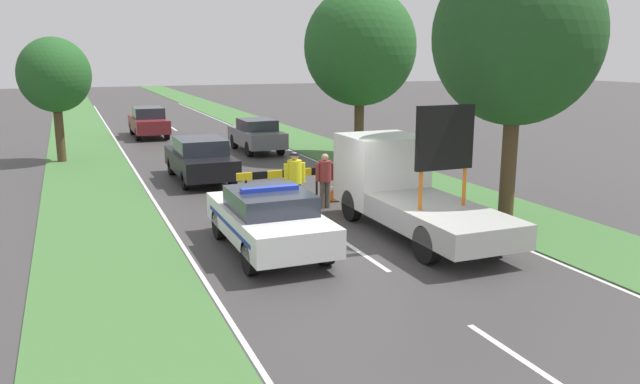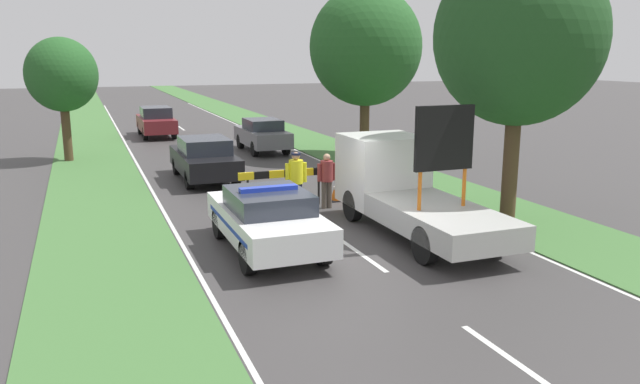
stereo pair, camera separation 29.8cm
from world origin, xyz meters
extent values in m
plane|color=#3D3A3A|center=(0.00, 0.00, 0.00)|extent=(160.00, 160.00, 0.00)
cube|color=silver|center=(0.00, -6.46, 0.00)|extent=(0.12, 2.50, 0.01)
cube|color=silver|center=(0.00, -1.10, 0.00)|extent=(0.12, 2.50, 0.01)
cube|color=silver|center=(0.00, 4.26, 0.00)|extent=(0.12, 2.50, 0.01)
cube|color=silver|center=(0.00, 9.62, 0.00)|extent=(0.12, 2.50, 0.01)
cube|color=silver|center=(0.00, 14.98, 0.00)|extent=(0.12, 2.50, 0.01)
cube|color=silver|center=(0.00, 20.34, 0.00)|extent=(0.12, 2.50, 0.01)
cube|color=silver|center=(0.00, 25.70, 0.00)|extent=(0.12, 2.50, 0.01)
cube|color=silver|center=(0.00, 31.06, 0.00)|extent=(0.12, 2.50, 0.01)
cube|color=silver|center=(0.00, 36.42, 0.00)|extent=(0.12, 2.50, 0.01)
cube|color=silver|center=(0.00, 41.78, 0.00)|extent=(0.12, 2.50, 0.01)
cube|color=silver|center=(-3.74, 13.77, 0.00)|extent=(0.10, 64.40, 0.01)
cube|color=silver|center=(3.74, 13.77, 0.00)|extent=(0.10, 64.40, 0.01)
cube|color=#427038|center=(-5.44, 20.00, 0.01)|extent=(3.21, 120.00, 0.03)
cube|color=#427038|center=(5.44, 20.00, 0.01)|extent=(3.21, 120.00, 0.03)
cube|color=white|center=(-1.92, 0.03, 0.69)|extent=(1.91, 4.54, 0.64)
cube|color=#282D38|center=(-1.92, -0.11, 1.23)|extent=(1.68, 2.09, 0.45)
cylinder|color=black|center=(-2.75, 1.43, 0.37)|extent=(0.24, 0.74, 0.74)
cylinder|color=black|center=(-1.08, 1.43, 0.37)|extent=(0.24, 0.74, 0.74)
cylinder|color=black|center=(-2.75, -1.38, 0.37)|extent=(0.24, 0.74, 0.74)
cylinder|color=black|center=(-1.08, -1.38, 0.37)|extent=(0.24, 0.74, 0.74)
cube|color=#1E38C6|center=(-1.92, -0.11, 1.51)|extent=(1.34, 0.24, 0.10)
cube|color=#193399|center=(-1.92, 0.03, 0.72)|extent=(1.92, 3.72, 0.10)
cube|color=black|center=(-1.92, 2.34, 0.63)|extent=(1.05, 0.08, 0.38)
cube|color=white|center=(1.92, 1.76, 1.38)|extent=(2.03, 1.99, 1.90)
cube|color=#232833|center=(1.92, 2.73, 1.72)|extent=(1.73, 0.04, 0.84)
cube|color=#B2B2AD|center=(1.92, -1.32, 0.71)|extent=(2.03, 4.15, 0.57)
cylinder|color=#D16619|center=(1.32, -1.32, 1.44)|extent=(0.09, 0.09, 0.90)
cylinder|color=#D16619|center=(2.51, -1.32, 1.44)|extent=(0.09, 0.09, 0.90)
cube|color=black|center=(1.92, -1.32, 2.63)|extent=(1.49, 0.12, 1.48)
cylinder|color=black|center=(1.02, 1.76, 0.43)|extent=(0.24, 0.85, 0.85)
cylinder|color=black|center=(2.82, 1.76, 0.43)|extent=(0.24, 0.85, 0.85)
cylinder|color=black|center=(1.02, -2.15, 0.43)|extent=(0.24, 0.85, 0.85)
cylinder|color=black|center=(2.82, -2.15, 0.43)|extent=(0.24, 0.85, 0.85)
cylinder|color=black|center=(-1.39, 3.88, 0.46)|extent=(0.07, 0.07, 0.92)
cylinder|color=black|center=(0.83, 3.88, 0.46)|extent=(0.07, 0.07, 0.92)
cube|color=yellow|center=(-1.43, 3.88, 1.03)|extent=(0.46, 0.08, 0.22)
cube|color=black|center=(-0.97, 3.88, 1.03)|extent=(0.46, 0.08, 0.22)
cube|color=yellow|center=(-0.51, 3.88, 1.03)|extent=(0.46, 0.08, 0.22)
cube|color=black|center=(-0.05, 3.88, 1.03)|extent=(0.46, 0.08, 0.22)
cube|color=yellow|center=(0.42, 3.88, 1.03)|extent=(0.46, 0.08, 0.22)
cube|color=black|center=(0.88, 3.88, 1.03)|extent=(0.46, 0.08, 0.22)
cylinder|color=#191E38|center=(-0.27, 3.06, 0.45)|extent=(0.17, 0.17, 0.89)
cylinder|color=#191E38|center=(-0.08, 3.06, 0.45)|extent=(0.17, 0.17, 0.89)
cylinder|color=yellow|center=(-0.17, 3.06, 1.23)|extent=(0.41, 0.41, 0.67)
cylinder|color=yellow|center=(-0.43, 3.06, 1.19)|extent=(0.13, 0.13, 0.57)
cylinder|color=yellow|center=(0.08, 3.06, 1.19)|extent=(0.13, 0.13, 0.57)
sphere|color=#A57A5B|center=(-0.17, 3.06, 1.68)|extent=(0.23, 0.23, 0.23)
cylinder|color=#141933|center=(-0.17, 3.06, 1.74)|extent=(0.27, 0.27, 0.06)
cylinder|color=brown|center=(0.80, 3.34, 0.41)|extent=(0.15, 0.15, 0.82)
cylinder|color=brown|center=(0.97, 3.34, 0.41)|extent=(0.15, 0.15, 0.82)
cylinder|color=maroon|center=(0.88, 3.34, 1.13)|extent=(0.38, 0.38, 0.61)
cylinder|color=maroon|center=(0.65, 3.34, 1.10)|extent=(0.12, 0.12, 0.52)
cylinder|color=maroon|center=(1.12, 3.34, 1.10)|extent=(0.12, 0.12, 0.52)
sphere|color=tan|center=(0.88, 3.34, 1.54)|extent=(0.21, 0.21, 0.21)
cube|color=black|center=(2.87, 5.18, 0.01)|extent=(0.35, 0.35, 0.03)
cone|color=orange|center=(2.87, 5.18, 0.26)|extent=(0.29, 0.29, 0.46)
cylinder|color=white|center=(2.87, 5.18, 0.28)|extent=(0.17, 0.17, 0.06)
cube|color=black|center=(1.56, 4.16, 0.01)|extent=(0.51, 0.51, 0.03)
cone|color=orange|center=(1.56, 4.16, 0.36)|extent=(0.43, 0.43, 0.66)
cylinder|color=white|center=(1.56, 4.16, 0.40)|extent=(0.24, 0.24, 0.09)
cube|color=black|center=(0.22, 3.96, 0.01)|extent=(0.46, 0.46, 0.03)
cone|color=orange|center=(0.22, 3.96, 0.33)|extent=(0.39, 0.39, 0.60)
cylinder|color=white|center=(0.22, 3.96, 0.36)|extent=(0.22, 0.22, 0.08)
cube|color=black|center=(-1.70, 8.97, 0.67)|extent=(1.85, 4.67, 0.69)
cube|color=#282D38|center=(-1.70, 8.83, 1.28)|extent=(1.63, 2.15, 0.55)
cylinder|color=black|center=(-2.51, 10.42, 0.32)|extent=(0.24, 0.64, 0.64)
cylinder|color=black|center=(-0.89, 10.42, 0.32)|extent=(0.24, 0.64, 0.64)
cylinder|color=black|center=(-2.51, 7.52, 0.32)|extent=(0.24, 0.64, 0.64)
cylinder|color=black|center=(-0.89, 7.52, 0.32)|extent=(0.24, 0.64, 0.64)
cube|color=slate|center=(2.15, 14.81, 0.70)|extent=(1.71, 4.32, 0.70)
cube|color=#282D38|center=(2.15, 14.68, 1.29)|extent=(1.50, 1.99, 0.49)
cylinder|color=black|center=(1.41, 16.15, 0.35)|extent=(0.24, 0.70, 0.70)
cylinder|color=black|center=(2.88, 16.15, 0.35)|extent=(0.24, 0.70, 0.70)
cylinder|color=black|center=(1.41, 13.48, 0.35)|extent=(0.24, 0.70, 0.70)
cylinder|color=black|center=(2.88, 13.48, 0.35)|extent=(0.24, 0.70, 0.70)
cube|color=maroon|center=(-1.89, 22.23, 0.71)|extent=(1.75, 4.68, 0.72)
cube|color=#282D38|center=(-1.89, 22.09, 1.36)|extent=(1.54, 2.15, 0.58)
cylinder|color=black|center=(-2.64, 23.68, 0.35)|extent=(0.24, 0.70, 0.70)
cylinder|color=black|center=(-1.13, 23.68, 0.35)|extent=(0.24, 0.70, 0.70)
cylinder|color=black|center=(-2.64, 20.78, 0.35)|extent=(0.24, 0.70, 0.70)
cylinder|color=black|center=(-1.13, 20.78, 0.35)|extent=(0.24, 0.70, 0.70)
cylinder|color=#4C3823|center=(-6.40, 15.11, 1.28)|extent=(0.37, 0.37, 2.57)
ellipsoid|color=#235623|center=(-6.40, 15.11, 3.67)|extent=(2.94, 2.94, 3.09)
cylinder|color=#4C3823|center=(4.83, -0.02, 1.66)|extent=(0.41, 0.41, 3.32)
ellipsoid|color=#1E471E|center=(4.83, -0.02, 4.95)|extent=(4.35, 4.35, 4.57)
cylinder|color=#4C3823|center=(5.95, 11.60, 1.50)|extent=(0.43, 0.43, 3.00)
ellipsoid|color=#235623|center=(5.95, 11.60, 4.82)|extent=(4.86, 4.86, 5.10)
camera|label=1|loc=(-6.07, -13.38, 4.50)|focal=35.00mm
camera|label=2|loc=(-5.79, -13.49, 4.50)|focal=35.00mm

